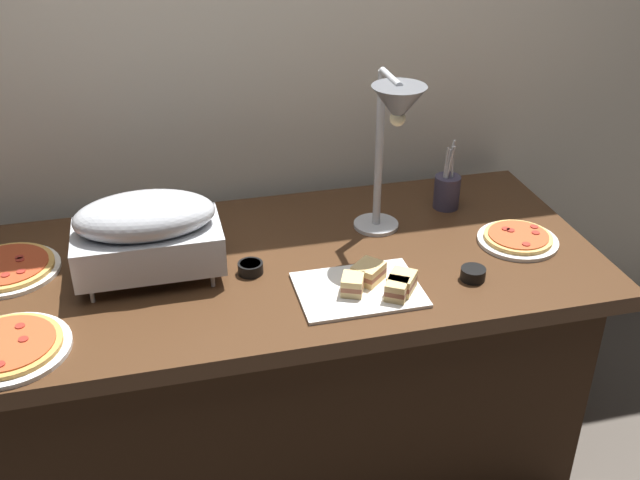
% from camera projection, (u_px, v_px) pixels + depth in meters
% --- Properties ---
extents(ground_plane, '(8.00, 8.00, 0.00)m').
position_uv_depth(ground_plane, '(279.00, 452.00, 2.54)').
color(ground_plane, '#4C443D').
extents(back_wall, '(4.40, 0.04, 2.40)m').
position_uv_depth(back_wall, '(239.00, 63.00, 2.38)').
color(back_wall, beige).
rests_on(back_wall, ground_plane).
extents(buffet_table, '(1.90, 0.84, 0.76)m').
position_uv_depth(buffet_table, '(276.00, 363.00, 2.35)').
color(buffet_table, '#422816').
rests_on(buffet_table, ground_plane).
extents(chafing_dish, '(0.40, 0.23, 0.25)m').
position_uv_depth(chafing_dish, '(147.00, 232.00, 2.03)').
color(chafing_dish, '#B7BABF').
rests_on(chafing_dish, buffet_table).
extents(heat_lamp, '(0.15, 0.29, 0.51)m').
position_uv_depth(heat_lamp, '(394.00, 120.00, 2.06)').
color(heat_lamp, '#B7BABF').
rests_on(heat_lamp, buffet_table).
extents(pizza_plate_front, '(0.30, 0.30, 0.03)m').
position_uv_depth(pizza_plate_front, '(8.00, 347.00, 1.80)').
color(pizza_plate_front, white).
rests_on(pizza_plate_front, buffet_table).
extents(pizza_plate_center, '(0.29, 0.29, 0.03)m').
position_uv_depth(pizza_plate_center, '(7.00, 268.00, 2.11)').
color(pizza_plate_center, white).
rests_on(pizza_plate_center, buffet_table).
extents(pizza_plate_raised_stand, '(0.24, 0.24, 0.03)m').
position_uv_depth(pizza_plate_raised_stand, '(518.00, 239.00, 2.26)').
color(pizza_plate_raised_stand, white).
rests_on(pizza_plate_raised_stand, buffet_table).
extents(sandwich_platter, '(0.33, 0.25, 0.06)m').
position_uv_depth(sandwich_platter, '(370.00, 285.00, 2.02)').
color(sandwich_platter, white).
rests_on(sandwich_platter, buffet_table).
extents(sauce_cup_near, '(0.07, 0.07, 0.03)m').
position_uv_depth(sauce_cup_near, '(473.00, 273.00, 2.08)').
color(sauce_cup_near, black).
rests_on(sauce_cup_near, buffet_table).
extents(sauce_cup_far, '(0.07, 0.07, 0.03)m').
position_uv_depth(sauce_cup_far, '(250.00, 268.00, 2.10)').
color(sauce_cup_far, black).
rests_on(sauce_cup_far, buffet_table).
extents(utensil_holder, '(0.08, 0.08, 0.23)m').
position_uv_depth(utensil_holder, '(447.00, 191.00, 2.44)').
color(utensil_holder, '#383347').
rests_on(utensil_holder, buffet_table).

